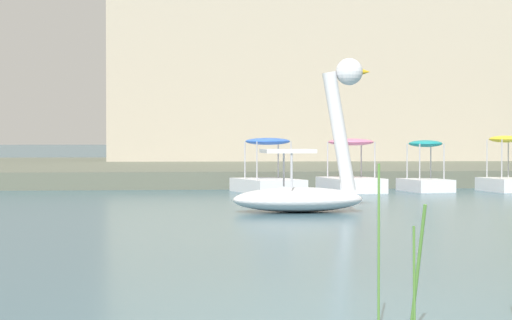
# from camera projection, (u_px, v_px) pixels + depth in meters

# --- Properties ---
(ground_plane) EXTENTS (510.03, 510.03, 0.00)m
(ground_plane) POSITION_uv_depth(u_px,v_px,m) (338.00, 319.00, 8.84)
(ground_plane) COLOR #385966
(shore_bank_far) EXTENTS (131.82, 24.71, 0.53)m
(shore_bank_far) POSITION_uv_depth(u_px,v_px,m) (185.00, 169.00, 43.51)
(shore_bank_far) COLOR #5B6051
(shore_bank_far) RESTS_ON ground_plane
(swan_boat) EXTENTS (2.95, 1.56, 3.22)m
(swan_boat) POSITION_uv_depth(u_px,v_px,m) (306.00, 181.00, 21.77)
(swan_boat) COLOR white
(swan_boat) RESTS_ON ground_plane
(pedal_boat_blue) EXTENTS (2.04, 2.70, 1.55)m
(pedal_boat_blue) POSITION_uv_depth(u_px,v_px,m) (268.00, 177.00, 29.68)
(pedal_boat_blue) COLOR white
(pedal_boat_blue) RESTS_ON ground_plane
(pedal_boat_pink) EXTENTS (1.72, 2.42, 1.54)m
(pedal_boat_pink) POSITION_uv_depth(u_px,v_px,m) (351.00, 176.00, 29.82)
(pedal_boat_pink) COLOR white
(pedal_boat_pink) RESTS_ON ground_plane
(pedal_boat_teal) EXTENTS (1.36, 1.96, 1.49)m
(pedal_boat_teal) POSITION_uv_depth(u_px,v_px,m) (425.00, 175.00, 30.22)
(pedal_boat_teal) COLOR white
(pedal_boat_teal) RESTS_ON ground_plane
(pedal_boat_yellow) EXTENTS (1.28, 1.93, 1.62)m
(pedal_boat_yellow) POSITION_uv_depth(u_px,v_px,m) (505.00, 175.00, 30.18)
(pedal_boat_yellow) COLOR white
(pedal_boat_yellow) RESTS_ON ground_plane
(apartment_block) EXTENTS (19.31, 8.78, 13.63)m
(apartment_block) POSITION_uv_depth(u_px,v_px,m) (313.00, 17.00, 49.57)
(apartment_block) COLOR #B2A893
(apartment_block) RESTS_ON shore_bank_far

